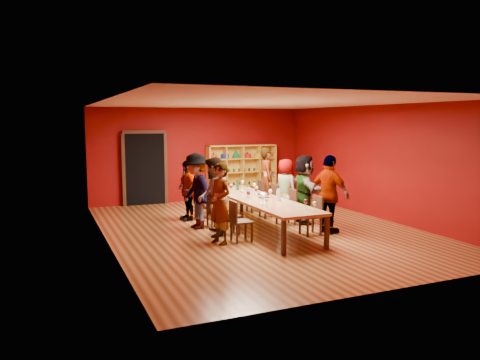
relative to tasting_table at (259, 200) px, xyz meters
name	(u,v)px	position (x,y,z in m)	size (l,w,h in m)	color
room_shell	(259,167)	(0.00, 0.00, 0.80)	(7.10, 9.10, 3.04)	#5C3318
tasting_table	(259,200)	(0.00, 0.00, 0.00)	(1.10, 4.50, 0.75)	#A66D45
doorway	(145,169)	(-1.80, 4.43, 0.42)	(1.40, 0.17, 2.30)	black
shelving_unit	(241,169)	(1.40, 4.32, 0.28)	(2.40, 0.40, 1.80)	gold
chair_person_left_1	(238,219)	(-0.91, -0.89, -0.20)	(0.42, 0.42, 0.89)	black
person_left_1	(220,203)	(-1.32, -0.89, 0.16)	(0.63, 0.46, 1.72)	#515257
chair_person_left_2	(226,213)	(-0.91, -0.20, -0.20)	(0.42, 0.42, 0.89)	black
person_left_2	(213,197)	(-1.22, -0.20, 0.19)	(0.87, 0.48, 1.78)	#131B35
chair_person_left_3	(213,207)	(-0.91, 0.68, -0.20)	(0.42, 0.42, 0.89)	black
person_left_3	(196,191)	(-1.33, 0.68, 0.21)	(1.17, 0.48, 1.82)	#6089C6
chair_person_left_4	(200,200)	(-0.91, 1.67, -0.20)	(0.42, 0.42, 0.89)	black
person_left_4	(187,190)	(-1.26, 1.67, 0.09)	(0.92, 0.42, 1.57)	pink
chair_person_right_1	(314,213)	(0.91, -0.99, -0.20)	(0.42, 0.42, 0.89)	black
person_right_1	(329,194)	(1.33, -0.99, 0.21)	(1.06, 0.48, 1.81)	#151A3A
chair_person_right_2	(289,205)	(0.91, 0.16, -0.20)	(0.42, 0.42, 0.89)	black
person_right_2	(304,189)	(1.35, 0.16, 0.17)	(1.62, 0.46, 1.74)	silver
chair_person_right_3	(271,199)	(0.91, 1.14, -0.20)	(0.42, 0.42, 0.89)	black
person_right_3	(286,188)	(1.35, 1.14, 0.08)	(0.76, 0.42, 1.56)	beige
chair_person_right_4	(257,194)	(0.91, 2.00, -0.20)	(0.42, 0.42, 0.89)	black
person_right_4	(267,179)	(1.21, 2.00, 0.22)	(0.67, 0.49, 1.84)	#444449
wine_glass_0	(242,182)	(0.35, 1.78, 0.21)	(0.09, 0.09, 0.21)	silver
wine_glass_1	(221,184)	(-0.29, 1.78, 0.19)	(0.08, 0.08, 0.20)	silver
wine_glass_2	(256,190)	(0.08, 0.33, 0.19)	(0.08, 0.08, 0.19)	silver
wine_glass_3	(231,186)	(-0.20, 1.28, 0.19)	(0.08, 0.08, 0.19)	silver
wine_glass_4	(249,193)	(-0.32, -0.13, 0.21)	(0.09, 0.09, 0.21)	silver
wine_glass_5	(254,185)	(0.38, 1.07, 0.21)	(0.09, 0.09, 0.22)	silver
wine_glass_6	(315,204)	(0.37, -1.89, 0.20)	(0.08, 0.08, 0.20)	silver
wine_glass_7	(231,187)	(-0.29, 1.04, 0.20)	(0.08, 0.08, 0.21)	silver
wine_glass_8	(263,198)	(-0.30, -0.85, 0.20)	(0.08, 0.08, 0.21)	silver
wine_glass_9	(288,198)	(0.27, -0.94, 0.18)	(0.07, 0.07, 0.18)	silver
wine_glass_10	(257,188)	(0.32, 0.78, 0.18)	(0.07, 0.07, 0.18)	silver
wine_glass_11	(218,184)	(-0.34, 1.87, 0.19)	(0.08, 0.08, 0.19)	silver
wine_glass_12	(238,182)	(0.28, 1.96, 0.21)	(0.09, 0.09, 0.22)	silver
wine_glass_13	(306,202)	(0.29, -1.66, 0.21)	(0.09, 0.09, 0.22)	silver
wine_glass_14	(271,191)	(0.35, 0.05, 0.19)	(0.08, 0.08, 0.20)	silver
wine_glass_15	(267,200)	(-0.33, -1.09, 0.19)	(0.08, 0.08, 0.19)	silver
wine_glass_16	(242,192)	(-0.36, 0.18, 0.20)	(0.08, 0.08, 0.20)	silver
wine_glass_17	(270,192)	(0.27, -0.08, 0.21)	(0.09, 0.09, 0.21)	silver
wine_glass_18	(264,196)	(-0.10, -0.48, 0.18)	(0.07, 0.07, 0.18)	silver
spittoon_bowl	(264,195)	(0.15, 0.04, 0.12)	(0.29, 0.29, 0.16)	#B1B3B8
carafe_a	(249,193)	(-0.22, 0.10, 0.17)	(0.11, 0.11, 0.27)	silver
carafe_b	(279,195)	(0.28, -0.48, 0.18)	(0.14, 0.14, 0.28)	silver
wine_bottle	(238,186)	(0.06, 1.43, 0.17)	(0.10, 0.10, 0.31)	#123316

